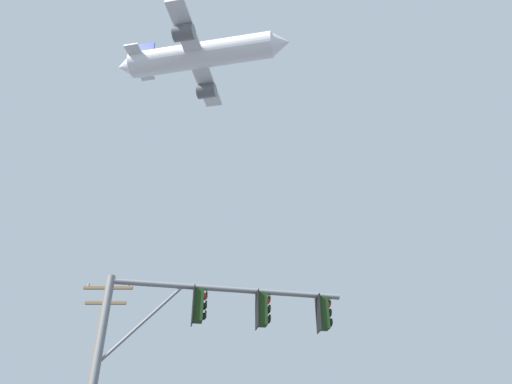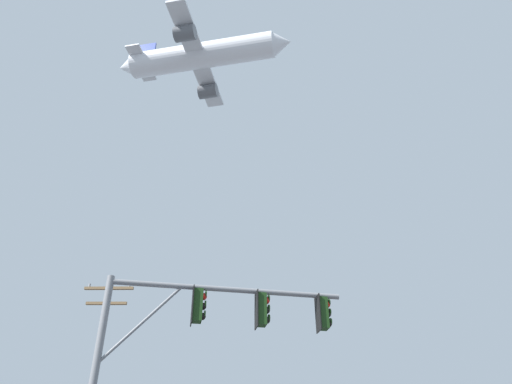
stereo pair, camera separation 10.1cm
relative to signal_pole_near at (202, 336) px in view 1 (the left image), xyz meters
name	(u,v)px [view 1 (the left image)]	position (x,y,z in m)	size (l,w,h in m)	color
signal_pole_near	(202,336)	(0.00, 0.00, 0.00)	(6.47, 1.44, 6.61)	slate
airplane	(201,56)	(-4.90, 25.79, 39.37)	(20.61, 15.92, 5.62)	white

